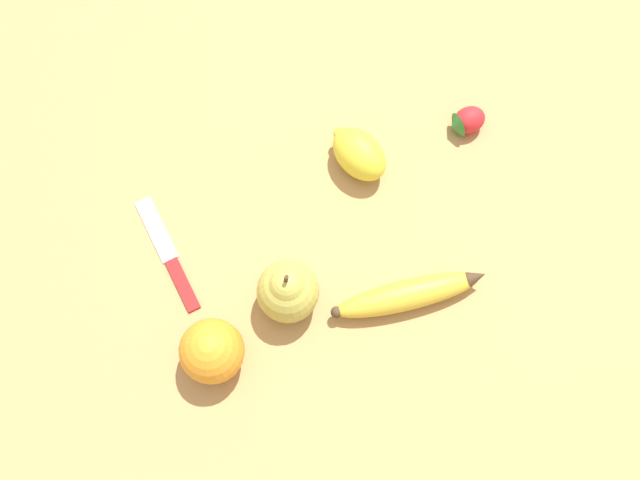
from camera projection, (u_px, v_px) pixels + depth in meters
ground_plane at (304, 235)px, 0.96m from camera, size 3.00×3.00×0.00m
banana at (409, 295)px, 0.91m from camera, size 0.04×0.20×0.04m
orange at (212, 351)px, 0.87m from camera, size 0.08×0.08×0.08m
pear at (288, 291)px, 0.89m from camera, size 0.08×0.08×0.09m
strawberry at (467, 121)px, 1.00m from camera, size 0.04×0.06×0.04m
lemon at (359, 154)px, 0.97m from camera, size 0.10×0.09×0.06m
paring_knife at (170, 257)px, 0.95m from camera, size 0.17×0.06×0.01m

